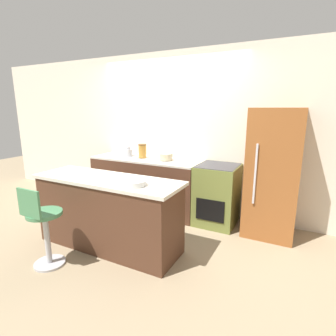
{
  "coord_description": "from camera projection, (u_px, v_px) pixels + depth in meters",
  "views": [
    {
      "loc": [
        2.0,
        -3.31,
        1.72
      ],
      "look_at": [
        0.46,
        -0.31,
        0.94
      ],
      "focal_mm": 28.0,
      "sensor_mm": 36.0,
      "label": 1
    }
  ],
  "objects": [
    {
      "name": "ground_plane",
      "position": [
        151.0,
        219.0,
        4.15
      ],
      "size": [
        14.0,
        14.0,
        0.0
      ],
      "primitive_type": "plane",
      "color": "#998466"
    },
    {
      "name": "wall_back",
      "position": [
        170.0,
        133.0,
        4.44
      ],
      "size": [
        8.0,
        0.06,
        2.6
      ],
      "color": "silver",
      "rests_on": "ground_plane"
    },
    {
      "name": "back_counter",
      "position": [
        146.0,
        184.0,
        4.46
      ],
      "size": [
        1.87,
        0.63,
        0.9
      ],
      "color": "#4C2D1E",
      "rests_on": "ground_plane"
    },
    {
      "name": "kitchen_island",
      "position": [
        108.0,
        212.0,
        3.24
      ],
      "size": [
        1.89,
        0.62,
        0.89
      ],
      "color": "#4C2D1E",
      "rests_on": "ground_plane"
    },
    {
      "name": "oven_range",
      "position": [
        217.0,
        195.0,
        3.91
      ],
      "size": [
        0.58,
        0.64,
        0.9
      ],
      "color": "olive",
      "rests_on": "ground_plane"
    },
    {
      "name": "refrigerator",
      "position": [
        273.0,
        174.0,
        3.49
      ],
      "size": [
        0.65,
        0.64,
        1.72
      ],
      "color": "#995628",
      "rests_on": "ground_plane"
    },
    {
      "name": "stool_chair",
      "position": [
        44.0,
        227.0,
        2.82
      ],
      "size": [
        0.37,
        0.37,
        0.92
      ],
      "color": "#B7B7BC",
      "rests_on": "ground_plane"
    },
    {
      "name": "kettle",
      "position": [
        128.0,
        152.0,
        4.5
      ],
      "size": [
        0.15,
        0.15,
        0.19
      ],
      "color": "silver",
      "rests_on": "back_counter"
    },
    {
      "name": "mixing_bowl",
      "position": [
        166.0,
        157.0,
        4.18
      ],
      "size": [
        0.21,
        0.21,
        0.1
      ],
      "color": "#C1B28E",
      "rests_on": "back_counter"
    },
    {
      "name": "canister_jar",
      "position": [
        142.0,
        151.0,
        4.36
      ],
      "size": [
        0.14,
        0.14,
        0.22
      ],
      "color": "#B77F33",
      "rests_on": "back_counter"
    },
    {
      "name": "fruit_bowl",
      "position": [
        134.0,
        183.0,
        2.83
      ],
      "size": [
        0.27,
        0.27,
        0.06
      ],
      "color": "white",
      "rests_on": "kitchen_island"
    }
  ]
}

